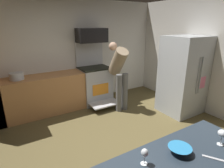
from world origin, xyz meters
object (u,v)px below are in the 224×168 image
object	(u,v)px
person_cook	(119,71)
mixing_bowl_small	(180,150)
wine_glass_near	(222,134)
stock_pot	(16,76)
wine_glass_far	(145,154)
microwave	(92,35)
oven_range	(95,83)
refrigerator	(183,75)

from	to	relation	value
person_cook	mixing_bowl_small	distance (m)	2.87
wine_glass_near	stock_pot	xyz separation A→B (m)	(-1.48, 3.46, -0.05)
wine_glass_far	microwave	bearing A→B (deg)	71.37
oven_range	wine_glass_near	xyz separation A→B (m)	(-0.32, -3.45, 0.51)
mixing_bowl_small	wine_glass_near	world-z (taller)	wine_glass_near
microwave	person_cook	xyz separation A→B (m)	(0.32, -0.76, -0.79)
stock_pot	wine_glass_far	bearing A→B (deg)	-78.50
oven_range	microwave	distance (m)	1.23
mixing_bowl_small	wine_glass_near	bearing A→B (deg)	-16.13
person_cook	wine_glass_far	xyz separation A→B (m)	(-1.46, -2.60, 0.06)
person_cook	stock_pot	size ratio (longest dim) A/B	5.58
wine_glass_near	refrigerator	bearing A→B (deg)	46.10
refrigerator	oven_range	bearing A→B (deg)	133.98
wine_glass_far	refrigerator	bearing A→B (deg)	32.99
oven_range	person_cook	world-z (taller)	person_cook
refrigerator	person_cook	size ratio (longest dim) A/B	1.11
refrigerator	wine_glass_near	distance (m)	2.63
oven_range	microwave	bearing A→B (deg)	90.00
mixing_bowl_small	stock_pot	bearing A→B (deg)	107.28
person_cook	wine_glass_far	world-z (taller)	person_cook
mixing_bowl_small	wine_glass_far	bearing A→B (deg)	171.09
oven_range	wine_glass_far	world-z (taller)	oven_range
microwave	stock_pot	size ratio (longest dim) A/B	2.58
refrigerator	person_cook	xyz separation A→B (m)	(-1.18, 0.89, 0.06)
person_cook	stock_pot	bearing A→B (deg)	162.30
refrigerator	person_cook	distance (m)	1.48
oven_range	wine_glass_far	size ratio (longest dim) A/B	10.42
refrigerator	wine_glass_near	world-z (taller)	refrigerator
wine_glass_near	person_cook	bearing A→B (deg)	76.94
oven_range	mixing_bowl_small	bearing A→B (deg)	-102.91
microwave	wine_glass_near	world-z (taller)	microwave
microwave	wine_glass_near	bearing A→B (deg)	-95.19
oven_range	wine_glass_near	distance (m)	3.50
microwave	wine_glass_far	bearing A→B (deg)	-108.63
oven_range	mixing_bowl_small	xyz separation A→B (m)	(-0.76, -3.32, 0.42)
refrigerator	stock_pot	bearing A→B (deg)	154.57
microwave	person_cook	size ratio (longest dim) A/B	0.46
oven_range	refrigerator	world-z (taller)	refrigerator
person_cook	wine_glass_far	size ratio (longest dim) A/B	10.65
wine_glass_near	mixing_bowl_small	bearing A→B (deg)	163.87
wine_glass_far	stock_pot	size ratio (longest dim) A/B	0.52
oven_range	refrigerator	bearing A→B (deg)	-46.02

